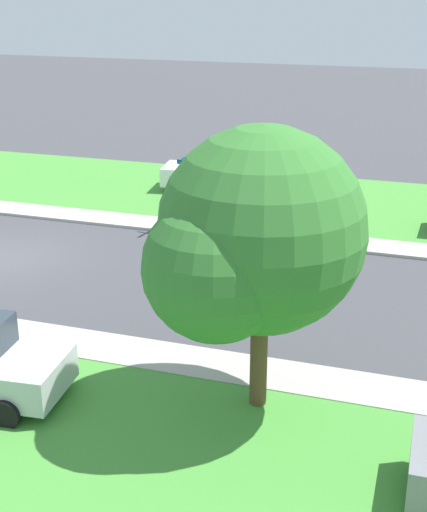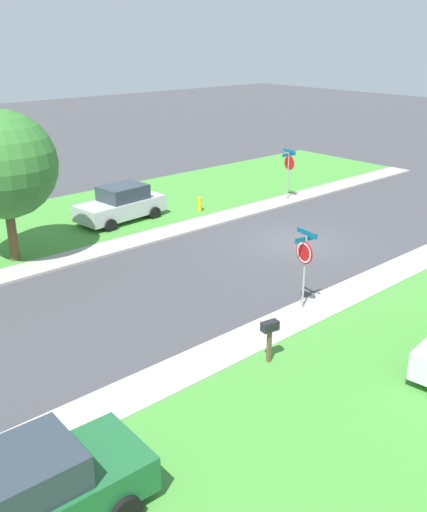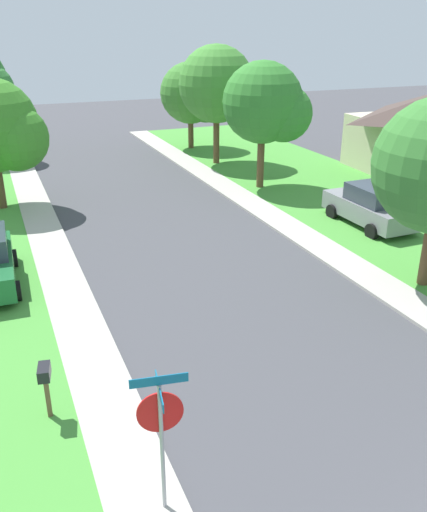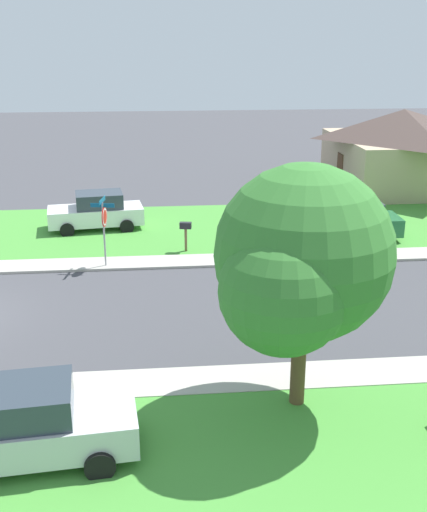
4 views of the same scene
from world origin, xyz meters
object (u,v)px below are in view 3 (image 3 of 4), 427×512
(tree_across_right, at_px, (194,95))
(tree_sidewalk_mid, at_px, (222,87))
(car_grey_kerbside_mid, at_px, (371,206))
(mailbox, at_px, (45,379))
(tree_across_left, at_px, (268,106))
(stop_sign_far_corner, at_px, (161,421))

(tree_across_right, bearing_deg, tree_sidewalk_mid, -91.23)
(car_grey_kerbside_mid, height_order, tree_sidewalk_mid, tree_sidewalk_mid)
(car_grey_kerbside_mid, bearing_deg, mailbox, -151.98)
(tree_across_right, distance_m, mailbox, 27.67)
(tree_across_left, distance_m, mailbox, 19.05)
(tree_across_right, bearing_deg, car_grey_kerbside_mid, -85.75)
(tree_across_right, bearing_deg, tree_across_left, -90.57)
(car_grey_kerbside_mid, xyz_separation_m, tree_across_left, (-1.38, 6.73, 3.27))
(tree_across_right, bearing_deg, mailbox, -117.08)
(mailbox, bearing_deg, tree_sidewalk_mid, 57.85)
(stop_sign_far_corner, bearing_deg, car_grey_kerbside_mid, 40.59)
(tree_across_left, relative_size, tree_across_right, 1.11)
(tree_sidewalk_mid, xyz_separation_m, mailbox, (-12.44, -19.79, -3.47))
(car_grey_kerbside_mid, height_order, mailbox, car_grey_kerbside_mid)
(tree_sidewalk_mid, bearing_deg, tree_across_right, 88.77)
(tree_across_left, distance_m, tree_across_right, 10.47)
(tree_across_right, relative_size, tree_sidewalk_mid, 0.82)
(tree_sidewalk_mid, distance_m, mailbox, 23.64)
(stop_sign_far_corner, bearing_deg, tree_sidewalk_mid, 64.58)
(tree_sidewalk_mid, relative_size, mailbox, 5.20)
(tree_sidewalk_mid, bearing_deg, car_grey_kerbside_mid, -83.68)
(stop_sign_far_corner, distance_m, tree_sidewalk_mid, 25.57)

